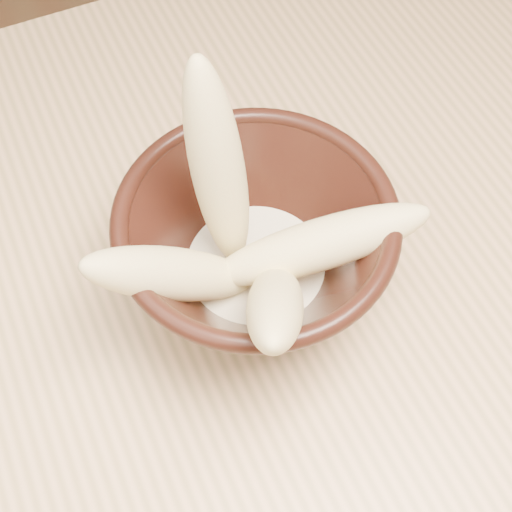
# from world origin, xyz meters

# --- Properties ---
(table) EXTENTS (1.20, 0.80, 0.75)m
(table) POSITION_xyz_m (0.00, 0.00, 0.67)
(table) COLOR #DEAC7A
(table) RESTS_ON ground
(bowl) EXTENTS (0.21, 0.21, 0.12)m
(bowl) POSITION_xyz_m (-0.24, -0.02, 0.82)
(bowl) COLOR black
(bowl) RESTS_ON table
(milk_puddle) EXTENTS (0.12, 0.12, 0.02)m
(milk_puddle) POSITION_xyz_m (-0.24, -0.02, 0.79)
(milk_puddle) COLOR beige
(milk_puddle) RESTS_ON bowl
(banana_upright) EXTENTS (0.05, 0.08, 0.19)m
(banana_upright) POSITION_xyz_m (-0.25, 0.02, 0.89)
(banana_upright) COLOR #E5C687
(banana_upright) RESTS_ON bowl
(banana_left) EXTENTS (0.14, 0.04, 0.13)m
(banana_left) POSITION_xyz_m (-0.31, -0.03, 0.84)
(banana_left) COLOR #E5C687
(banana_left) RESTS_ON bowl
(banana_across) EXTENTS (0.18, 0.08, 0.09)m
(banana_across) POSITION_xyz_m (-0.20, -0.05, 0.84)
(banana_across) COLOR #E5C687
(banana_across) RESTS_ON bowl
(banana_front) EXTENTS (0.10, 0.15, 0.15)m
(banana_front) POSITION_xyz_m (-0.25, -0.08, 0.85)
(banana_front) COLOR #E5C687
(banana_front) RESTS_ON bowl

